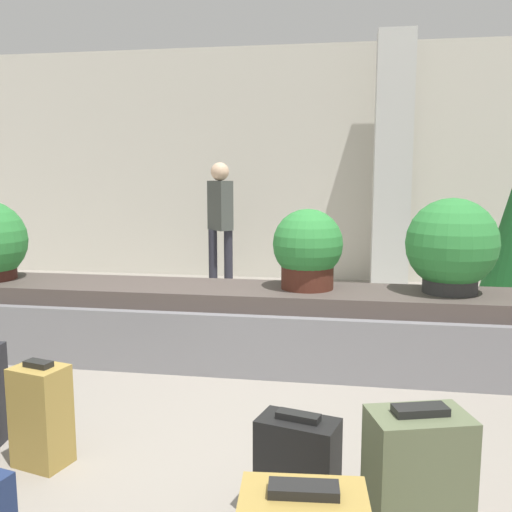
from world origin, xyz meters
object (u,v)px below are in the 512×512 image
at_px(suitcase_0, 41,415).
at_px(traveler_0, 220,215).
at_px(potted_plant_2, 308,249).
at_px(pillar, 392,164).
at_px(suitcase_4, 417,494).
at_px(suitcase_6, 298,470).
at_px(potted_plant_0, 452,247).

distance_m(suitcase_0, traveler_0, 4.47).
bearing_deg(potted_plant_2, traveler_0, 116.39).
xyz_separation_m(pillar, suitcase_4, (-0.24, -5.43, -1.28)).
distance_m(pillar, suitcase_4, 5.58).
distance_m(potted_plant_2, traveler_0, 2.90).
bearing_deg(pillar, suitcase_6, -97.70).
bearing_deg(suitcase_0, pillar, 81.72).
relative_size(suitcase_4, potted_plant_2, 1.06).
relative_size(suitcase_4, suitcase_6, 1.34).
relative_size(pillar, suitcase_4, 4.86).
xyz_separation_m(suitcase_0, potted_plant_2, (1.22, 1.82, 0.64)).
relative_size(suitcase_0, potted_plant_0, 0.78).
xyz_separation_m(suitcase_6, traveler_0, (-1.41, 4.68, 0.72)).
relative_size(suitcase_6, potted_plant_0, 0.69).
bearing_deg(suitcase_6, suitcase_4, -13.53).
distance_m(pillar, potted_plant_0, 3.16).
relative_size(suitcase_0, suitcase_4, 0.84).
bearing_deg(potted_plant_0, traveler_0, 132.35).
height_order(suitcase_0, suitcase_6, suitcase_0).
relative_size(suitcase_6, traveler_0, 0.30).
xyz_separation_m(suitcase_6, potted_plant_2, (-0.12, 2.08, 0.67)).
bearing_deg(potted_plant_2, suitcase_0, -123.79).
height_order(pillar, potted_plant_2, pillar).
bearing_deg(potted_plant_0, suitcase_6, -114.22).
bearing_deg(suitcase_4, pillar, 70.71).
xyz_separation_m(potted_plant_2, traveler_0, (-1.29, 2.60, 0.05)).
xyz_separation_m(pillar, potted_plant_2, (-0.82, -3.10, -0.69)).
bearing_deg(pillar, traveler_0, -166.75).
xyz_separation_m(suitcase_6, potted_plant_0, (0.94, 2.10, 0.71)).
relative_size(potted_plant_0, potted_plant_2, 1.15).
relative_size(suitcase_0, potted_plant_2, 0.89).
distance_m(suitcase_4, suitcase_6, 0.53).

